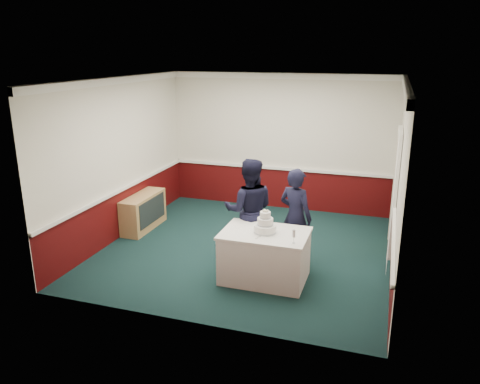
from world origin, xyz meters
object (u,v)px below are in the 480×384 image
(champagne_flute, at_px, (294,234))
(cake_knife, at_px, (260,237))
(person_woman, at_px, (295,217))
(wedding_cake, at_px, (265,225))
(person_man, at_px, (249,210))
(sideboard, at_px, (143,212))
(cake_table, at_px, (265,256))

(champagne_flute, bearing_deg, cake_knife, 171.42)
(cake_knife, distance_m, person_woman, 1.00)
(wedding_cake, relative_size, person_woman, 0.22)
(person_man, xyz_separation_m, person_woman, (0.77, 0.07, -0.06))
(wedding_cake, distance_m, cake_knife, 0.23)
(sideboard, height_order, cake_table, cake_table)
(sideboard, distance_m, champagne_flute, 3.81)
(cake_knife, bearing_deg, champagne_flute, 10.01)
(cake_knife, relative_size, person_woman, 0.13)
(sideboard, distance_m, cake_table, 3.19)
(champagne_flute, bearing_deg, person_woman, 100.09)
(person_man, bearing_deg, person_woman, 169.51)
(wedding_cake, height_order, champagne_flute, wedding_cake)
(cake_table, height_order, wedding_cake, wedding_cake)
(person_woman, bearing_deg, cake_table, 88.77)
(wedding_cake, bearing_deg, cake_knife, -98.53)
(person_man, bearing_deg, sideboard, -32.28)
(champagne_flute, height_order, person_woman, person_woman)
(sideboard, xyz_separation_m, champagne_flute, (3.38, -1.65, 0.58))
(person_woman, bearing_deg, wedding_cake, 88.77)
(wedding_cake, bearing_deg, champagne_flute, -29.25)
(cake_table, relative_size, champagne_flute, 6.44)
(cake_table, xyz_separation_m, wedding_cake, (-0.00, 0.00, 0.50))
(cake_table, distance_m, person_man, 0.93)
(cake_knife, relative_size, person_man, 0.12)
(sideboard, height_order, person_man, person_man)
(cake_table, bearing_deg, cake_knife, -98.53)
(sideboard, bearing_deg, wedding_cake, -25.43)
(cake_knife, bearing_deg, person_man, 134.93)
(wedding_cake, relative_size, champagne_flute, 1.78)
(wedding_cake, bearing_deg, person_woman, 66.36)
(cake_knife, height_order, champagne_flute, champagne_flute)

